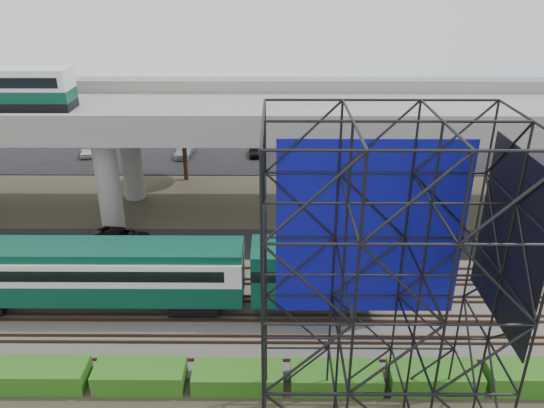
{
  "coord_description": "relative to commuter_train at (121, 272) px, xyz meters",
  "views": [
    {
      "loc": [
        2.87,
        -25.17,
        19.83
      ],
      "look_at": [
        2.68,
        6.0,
        5.55
      ],
      "focal_mm": 35.0,
      "sensor_mm": 36.0,
      "label": 1
    }
  ],
  "objects": [
    {
      "name": "parking_lot",
      "position": [
        6.4,
        32.0,
        -2.84
      ],
      "size": [
        90.0,
        18.0,
        0.08
      ],
      "primitive_type": "cube",
      "color": "black",
      "rests_on": "ground"
    },
    {
      "name": "trees",
      "position": [
        1.73,
        14.17,
        2.69
      ],
      "size": [
        40.94,
        16.94,
        7.69
      ],
      "color": "#382314",
      "rests_on": "ground"
    },
    {
      "name": "overpass",
      "position": [
        5.01,
        14.0,
        5.33
      ],
      "size": [
        80.0,
        12.0,
        12.4
      ],
      "color": "#9E9B93",
      "rests_on": "ground"
    },
    {
      "name": "service_road",
      "position": [
        6.4,
        8.5,
        -2.84
      ],
      "size": [
        90.0,
        5.0,
        0.08
      ],
      "primitive_type": "cube",
      "color": "black",
      "rests_on": "ground"
    },
    {
      "name": "ground",
      "position": [
        6.4,
        -2.0,
        -2.88
      ],
      "size": [
        140.0,
        140.0,
        0.0
      ],
      "primitive_type": "plane",
      "color": "#474233",
      "rests_on": "ground"
    },
    {
      "name": "ballast_bed",
      "position": [
        6.4,
        0.0,
        -2.78
      ],
      "size": [
        90.0,
        12.0,
        0.2
      ],
      "primitive_type": "cube",
      "color": "slate",
      "rests_on": "ground"
    },
    {
      "name": "commuter_train",
      "position": [
        0.0,
        0.0,
        0.0
      ],
      "size": [
        29.3,
        3.06,
        4.3
      ],
      "color": "black",
      "rests_on": "rail_tracks"
    },
    {
      "name": "scaffold_tower",
      "position": [
        13.38,
        -9.98,
        4.59
      ],
      "size": [
        9.36,
        6.36,
        15.0
      ],
      "color": "black",
      "rests_on": "ground"
    },
    {
      "name": "hedge_strip",
      "position": [
        7.41,
        -6.3,
        -2.32
      ],
      "size": [
        34.6,
        1.8,
        1.2
      ],
      "color": "#275914",
      "rests_on": "ground"
    },
    {
      "name": "rail_tracks",
      "position": [
        6.4,
        -0.0,
        -2.6
      ],
      "size": [
        90.0,
        9.52,
        0.16
      ],
      "color": "#472D1E",
      "rests_on": "ballast_bed"
    },
    {
      "name": "harbor_water",
      "position": [
        6.4,
        54.0,
        -2.87
      ],
      "size": [
        140.0,
        40.0,
        0.03
      ],
      "primitive_type": "cube",
      "color": "#465B73",
      "rests_on": "ground"
    },
    {
      "name": "suv",
      "position": [
        -2.36,
        8.26,
        -2.14
      ],
      "size": [
        5.12,
        3.21,
        1.32
      ],
      "primitive_type": "imported",
      "rotation": [
        0.0,
        0.0,
        1.34
      ],
      "color": "black",
      "rests_on": "service_road"
    },
    {
      "name": "parked_cars",
      "position": [
        7.01,
        31.68,
        -2.21
      ],
      "size": [
        36.16,
        9.48,
        1.32
      ],
      "color": "silver",
      "rests_on": "parking_lot"
    }
  ]
}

